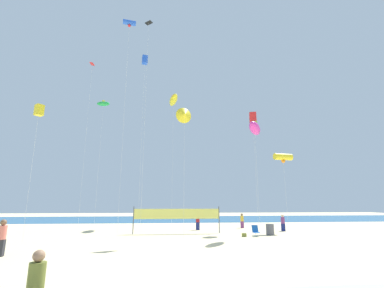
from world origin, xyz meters
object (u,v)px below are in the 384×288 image
Objects in this scene: kite_red_diamond at (92,68)px; kite_yellow_tube at (283,157)px; volleyball_net at (177,215)px; kite_red_box at (253,118)px; beachgoer_plum_shirt at (283,222)px; trash_barrel at (270,230)px; kite_yellow_delta at (184,115)px; kite_black_diamond at (148,26)px; mother_figure at (36,285)px; beachgoer_mustard_shirt at (242,220)px; beachgoer_coral_shirt at (2,236)px; kite_yellow_box at (39,110)px; kite_blue_box at (145,60)px; folding_beach_chair at (256,230)px; beach_handbag at (244,235)px; kite_green_inflatable at (103,104)px; beachgoer_maroon_shirt at (198,221)px; kite_yellow_inflatable at (173,100)px; kite_magenta_inflatable at (255,128)px; kite_blue_tube at (129,24)px.

kite_red_diamond reaches higher than kite_yellow_tube.
kite_red_box is (8.35, 2.12, 10.28)m from volleyball_net.
beachgoer_plum_shirt is 4.00m from trash_barrel.
kite_yellow_delta is at bearing -45.46° from kite_red_diamond.
kite_black_diamond is at bearing 172.54° from beachgoer_plum_shirt.
beachgoer_mustard_shirt is (11.35, 23.25, -0.03)m from mother_figure.
mother_figure is 31.40m from kite_red_diamond.
kite_red_diamond is at bearing 148.15° from beachgoer_plum_shirt.
kite_red_diamond is at bearing 134.54° from kite_yellow_delta.
kite_yellow_delta is at bearing 64.51° from mother_figure.
beachgoer_plum_shirt is 11.31m from kite_red_box.
kite_yellow_box is at bearing 2.56° from beachgoer_coral_shirt.
volleyball_net is at bearing -61.50° from kite_blue_box.
mother_figure is at bearing -84.40° from folding_beach_chair.
kite_black_diamond is at bearing -154.36° from volleyball_net.
beach_handbag is 25.95m from kite_blue_box.
kite_green_inflatable is at bearing 156.22° from kite_red_box.
mother_figure is at bearing -92.52° from kite_black_diamond.
kite_red_diamond is (-18.59, 8.13, 18.79)m from trash_barrel.
kite_blue_box is at bearing 96.93° from kite_black_diamond.
kite_blue_box is at bearing 174.44° from folding_beach_chair.
folding_beach_chair is at bearing 93.84° from beachgoer_maroon_shirt.
beachgoer_plum_shirt is 0.10× the size of kite_green_inflatable.
kite_yellow_inflatable is 16.09m from kite_magenta_inflatable.
kite_blue_box reaches higher than kite_black_diamond.
beachgoer_mustard_shirt is at bearing 121.68° from folding_beach_chair.
kite_magenta_inflatable is (17.40, -9.00, -9.97)m from kite_red_diamond.
beachgoer_plum_shirt is 0.86× the size of beachgoer_coral_shirt.
trash_barrel is at bearing -34.09° from kite_green_inflatable.
kite_black_diamond reaches higher than kite_red_box.
kite_yellow_delta is (-1.94, -7.98, 8.75)m from beachgoer_maroon_shirt.
beachgoer_maroon_shirt is at bearing -13.62° from kite_red_diamond.
kite_yellow_delta is 11.53m from kite_black_diamond.
kite_yellow_tube is at bearing 44.47° from mother_figure.
kite_green_inflatable is 0.74× the size of kite_blue_box.
kite_yellow_delta reaches higher than beachgoer_coral_shirt.
folding_beach_chair reaches higher than beach_handbag.
kite_blue_box is (-6.58, 4.89, 20.72)m from beachgoer_maroon_shirt.
beach_handbag is at bearing -65.16° from kite_yellow_inflatable.
kite_yellow_delta reaches higher than folding_beach_chair.
beachgoer_coral_shirt is 0.19× the size of kite_magenta_inflatable.
beachgoer_mustard_shirt is 1.77× the size of folding_beach_chair.
kite_red_diamond is 2.01× the size of kite_magenta_inflatable.
kite_yellow_inflatable is at bearing -100.63° from beachgoer_maroon_shirt.
folding_beach_chair is (10.37, 15.70, -0.41)m from mother_figure.
beachgoer_coral_shirt is at bearing -163.14° from beachgoer_mustard_shirt.
volleyball_net is 22.46× the size of beach_handbag.
mother_figure is 22.32m from beachgoer_maroon_shirt.
kite_blue_tube is (-12.68, -5.17, 20.24)m from beachgoer_mustard_shirt.
folding_beach_chair is 0.07× the size of kite_red_box.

